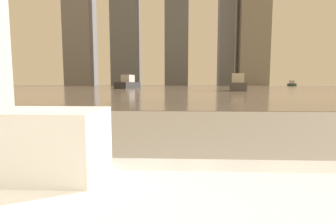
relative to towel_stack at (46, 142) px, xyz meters
name	(u,v)px	position (x,y,z in m)	size (l,w,h in m)	color
towel_stack	(46,142)	(0.00, 0.00, 0.00)	(0.27, 0.20, 0.16)	white
harbor_water	(180,87)	(0.22, 61.13, -0.56)	(180.00, 110.00, 0.01)	gray
harbor_boat_0	(238,85)	(6.18, 26.47, 0.06)	(2.41, 4.86, 1.74)	#4C4C51
harbor_boat_1	(292,84)	(35.47, 83.93, 0.07)	(2.27, 4.88, 1.76)	#335647
harbor_boat_2	(128,84)	(-7.59, 39.00, 0.17)	(3.13, 5.76, 2.05)	#2D2D33
skyline_tower_0	(79,1)	(-44.36, 117.13, 36.26)	(11.89, 10.59, 73.65)	slate
skyline_tower_1	(125,21)	(-23.95, 117.13, 27.83)	(12.10, 7.90, 56.78)	slate
skyline_tower_3	(226,35)	(20.15, 117.13, 21.47)	(6.28, 7.12, 44.07)	slate
skyline_tower_4	(252,28)	(31.35, 117.13, 24.31)	(12.25, 13.01, 49.74)	gray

